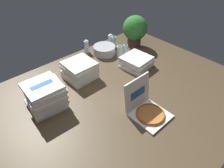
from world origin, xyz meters
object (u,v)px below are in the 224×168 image
(pizza_stack_center_near, at_px, (45,96))
(water_bottle_0, at_px, (114,42))
(water_bottle_2, at_px, (119,52))
(water_bottle_4, at_px, (87,47))
(water_bottle_1, at_px, (125,51))
(pizza_stack_right_near, at_px, (80,70))
(pizza_stack_left_near, at_px, (137,62))
(potted_plant, at_px, (135,30))
(water_bottle_3, at_px, (110,40))
(ice_bucket, at_px, (104,50))
(open_pizza_box, at_px, (147,109))

(pizza_stack_center_near, bearing_deg, water_bottle_0, 18.96)
(water_bottle_2, bearing_deg, water_bottle_4, 120.14)
(water_bottle_1, height_order, water_bottle_4, same)
(pizza_stack_right_near, bearing_deg, water_bottle_1, -1.00)
(pizza_stack_center_near, xyz_separation_m, pizza_stack_left_near, (1.31, -0.13, -0.08))
(pizza_stack_center_near, relative_size, potted_plant, 0.84)
(pizza_stack_right_near, distance_m, water_bottle_3, 0.96)
(water_bottle_3, bearing_deg, potted_plant, -41.76)
(ice_bucket, relative_size, water_bottle_1, 1.67)
(pizza_stack_right_near, xyz_separation_m, water_bottle_0, (0.88, 0.31, -0.02))
(open_pizza_box, distance_m, water_bottle_3, 1.56)
(pizza_stack_left_near, bearing_deg, water_bottle_2, 90.73)
(pizza_stack_center_near, height_order, potted_plant, potted_plant)
(water_bottle_3, bearing_deg, pizza_stack_center_near, -158.29)
(pizza_stack_center_near, bearing_deg, water_bottle_4, 32.94)
(pizza_stack_left_near, height_order, water_bottle_0, water_bottle_0)
(water_bottle_1, bearing_deg, potted_plant, 22.07)
(water_bottle_3, relative_size, potted_plant, 0.41)
(water_bottle_0, bearing_deg, water_bottle_2, -117.25)
(ice_bucket, distance_m, water_bottle_1, 0.33)
(open_pizza_box, relative_size, ice_bucket, 1.22)
(pizza_stack_center_near, height_order, water_bottle_4, pizza_stack_center_near)
(open_pizza_box, bearing_deg, water_bottle_1, 55.75)
(water_bottle_1, bearing_deg, water_bottle_4, 125.48)
(ice_bucket, relative_size, water_bottle_4, 1.67)
(pizza_stack_center_near, bearing_deg, water_bottle_3, 21.71)
(pizza_stack_left_near, relative_size, water_bottle_0, 2.09)
(water_bottle_0, xyz_separation_m, water_bottle_1, (-0.06, -0.32, 0.00))
(pizza_stack_center_near, xyz_separation_m, water_bottle_4, (1.04, 0.67, -0.06))
(pizza_stack_right_near, distance_m, water_bottle_0, 0.93)
(water_bottle_1, bearing_deg, ice_bucket, 123.10)
(pizza_stack_center_near, distance_m, water_bottle_4, 1.24)
(ice_bucket, height_order, water_bottle_1, water_bottle_1)
(pizza_stack_right_near, relative_size, water_bottle_0, 1.88)
(water_bottle_4, bearing_deg, ice_bucket, -51.75)
(water_bottle_3, distance_m, potted_plant, 0.43)
(pizza_stack_right_near, height_order, water_bottle_0, pizza_stack_right_near)
(pizza_stack_right_near, xyz_separation_m, pizza_stack_center_near, (-0.57, -0.19, 0.04))
(water_bottle_2, bearing_deg, water_bottle_1, -23.18)
(open_pizza_box, xyz_separation_m, pizza_stack_center_near, (-0.72, 0.81, 0.08))
(water_bottle_1, bearing_deg, pizza_stack_center_near, -172.77)
(ice_bucket, distance_m, water_bottle_0, 0.24)
(pizza_stack_left_near, bearing_deg, pizza_stack_right_near, 156.25)
(pizza_stack_center_near, xyz_separation_m, water_bottle_0, (1.45, 0.50, -0.06))
(water_bottle_1, bearing_deg, water_bottle_3, 81.74)
(water_bottle_1, xyz_separation_m, water_bottle_3, (0.06, 0.40, 0.00))
(water_bottle_4, bearing_deg, water_bottle_0, -22.85)
(pizza_stack_left_near, height_order, potted_plant, potted_plant)
(pizza_stack_center_near, height_order, pizza_stack_left_near, pizza_stack_center_near)
(open_pizza_box, height_order, pizza_stack_left_near, open_pizza_box)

